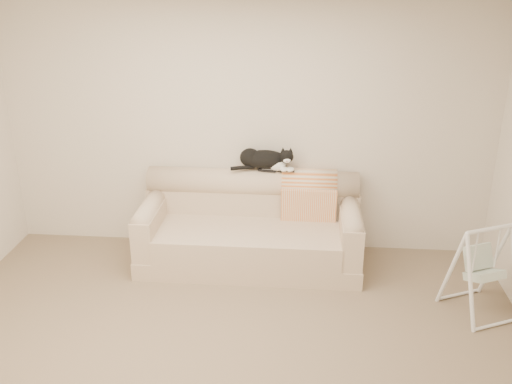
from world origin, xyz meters
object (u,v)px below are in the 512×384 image
(remote_a, at_px, (267,170))
(remote_b, at_px, (286,171))
(tuxedo_cat, at_px, (265,159))
(baby_swing, at_px, (482,270))
(sofa, at_px, (250,229))

(remote_a, xyz_separation_m, remote_b, (0.19, -0.00, -0.00))
(tuxedo_cat, distance_m, baby_swing, 2.27)
(remote_a, distance_m, tuxedo_cat, 0.11)
(sofa, bearing_deg, tuxedo_cat, 62.94)
(remote_a, height_order, baby_swing, remote_a)
(sofa, bearing_deg, baby_swing, -19.91)
(sofa, height_order, tuxedo_cat, tuxedo_cat)
(tuxedo_cat, relative_size, baby_swing, 0.78)
(remote_b, xyz_separation_m, baby_swing, (1.73, -0.97, -0.50))
(remote_a, relative_size, tuxedo_cat, 0.29)
(remote_b, bearing_deg, sofa, -147.28)
(baby_swing, bearing_deg, tuxedo_cat, 152.85)
(remote_a, bearing_deg, sofa, -124.01)
(tuxedo_cat, height_order, baby_swing, tuxedo_cat)
(remote_b, bearing_deg, baby_swing, -29.37)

